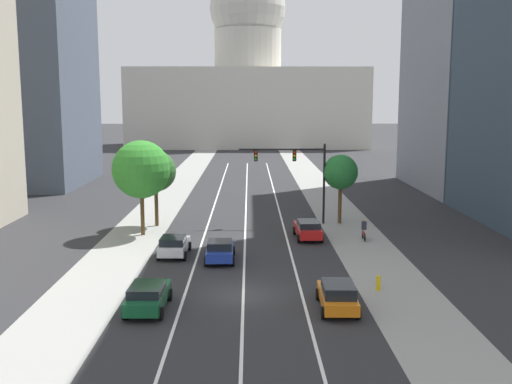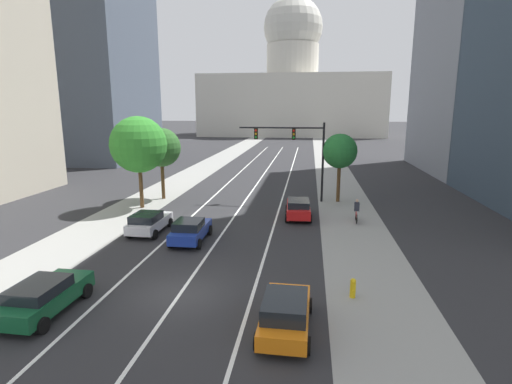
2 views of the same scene
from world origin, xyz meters
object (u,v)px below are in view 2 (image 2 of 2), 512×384
capitol_building (292,89)px  traffic_signal_mast (297,145)px  car_blue (190,230)px  fire_hydrant (353,288)px  car_red (298,208)px  cyclist (357,211)px  car_orange (285,312)px  street_tree_near_right (340,151)px  car_green (44,296)px  car_white (149,222)px  street_tree_mid_left (139,145)px  street_tree_near_left (161,148)px

capitol_building → traffic_signal_mast: 90.07m
car_blue → fire_hydrant: 11.42m
car_red → cyclist: 4.36m
car_orange → traffic_signal_mast: size_ratio=0.57×
car_blue → capitol_building: bearing=-1.6°
street_tree_near_right → car_green: bearing=-121.1°
car_white → street_tree_mid_left: 8.72m
street_tree_mid_left → cyclist: bearing=-6.7°
car_blue → street_tree_mid_left: (-6.65, 8.03, 4.58)m
fire_hydrant → street_tree_mid_left: 22.17m
car_blue → fire_hydrant: (9.41, -6.47, -0.30)m
car_red → car_green: 18.90m
car_white → street_tree_near_left: street_tree_near_left is taller
capitol_building → car_orange: bearing=-87.5°
capitol_building → car_green: bearing=-92.5°
car_white → street_tree_mid_left: size_ratio=0.53×
traffic_signal_mast → cyclist: (4.67, -6.34, -4.22)m
car_red → street_tree_mid_left: 14.09m
capitol_building → fire_hydrant: 109.38m
car_green → cyclist: size_ratio=2.55×
car_orange → car_blue: car_orange is taller
car_green → cyclist: cyclist is taller
capitol_building → car_blue: 102.66m
car_green → street_tree_mid_left: (-3.35, 17.60, 4.57)m
car_green → car_orange: bearing=-89.3°
car_red → cyclist: size_ratio=2.59×
car_blue → traffic_signal_mast: (6.24, 12.28, 4.31)m
cyclist → capitol_building: bearing=7.7°
car_green → street_tree_near_right: 26.05m
traffic_signal_mast → street_tree_near_right: (3.76, 0.23, -0.53)m
capitol_building → fire_hydrant: bearing=-85.9°
cyclist → car_white: bearing=109.9°
car_orange → street_tree_near_right: street_tree_near_right is taller
car_green → street_tree_near_left: bearing=8.6°
car_white → street_tree_near_right: (13.30, 11.10, 3.78)m
car_blue → street_tree_near_left: 13.66m
capitol_building → street_tree_near_right: size_ratio=8.82×
car_orange → car_blue: size_ratio=1.03×
cyclist → street_tree_near_left: 18.30m
car_orange → street_tree_near_left: size_ratio=0.65×
fire_hydrant → car_white: bearing=148.2°
car_red → car_orange: (-0.01, -16.17, -0.00)m
traffic_signal_mast → street_tree_near_left: traffic_signal_mast is taller
cyclist → car_green: bearing=139.7°
traffic_signal_mast → street_tree_near_right: bearing=3.5°
car_white → street_tree_near_left: 11.26m
cyclist → car_red: bearing=84.5°
capitol_building → car_red: bearing=-87.0°
car_white → car_blue: car_blue is taller
car_orange → car_blue: bearing=35.5°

